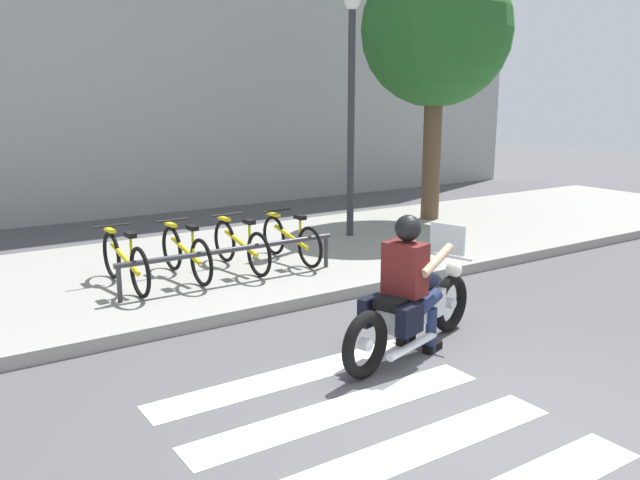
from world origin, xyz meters
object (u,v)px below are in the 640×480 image
bicycle_0 (125,261)px  street_lamp (351,96)px  bicycle_3 (291,239)px  tree_near_rack (436,32)px  motorcycle (413,309)px  rider (409,275)px  bike_rack (232,253)px  bicycle_1 (186,253)px  bicycle_2 (241,246)px

bicycle_0 → street_lamp: size_ratio=0.41×
bicycle_3 → tree_near_rack: bearing=19.0°
tree_near_rack → bicycle_0: bearing=-167.9°
motorcycle → bicycle_3: 3.41m
rider → tree_near_rack: bearing=45.3°
rider → tree_near_rack: size_ratio=0.28×
bike_rack → bicycle_1: bearing=126.6°
bike_rack → street_lamp: (3.04, 1.55, 1.98)m
bicycle_0 → bicycle_1: size_ratio=1.07×
rider → bicycle_3: 3.46m
bicycle_1 → bicycle_3: size_ratio=1.00×
bike_rack → tree_near_rack: bearing=20.2°
bicycle_0 → bicycle_2: 1.64m
rider → bicycle_2: bearing=92.5°
bike_rack → tree_near_rack: 6.46m
motorcycle → tree_near_rack: 7.41m
bicycle_2 → bike_rack: bearing=-126.5°
motorcycle → tree_near_rack: size_ratio=0.42×
rider → motorcycle: bearing=13.9°
bicycle_0 → bicycle_3: 2.46m
rider → bike_rack: rider is taller
street_lamp → tree_near_rack: 2.56m
bicycle_2 → bicycle_3: bearing=0.0°
motorcycle → bicycle_0: size_ratio=1.28×
rider → bike_rack: (-0.56, 2.83, -0.27)m
motorcycle → bicycle_3: size_ratio=1.37×
bicycle_2 → street_lamp: (2.63, 0.99, 2.05)m
bicycle_3 → street_lamp: street_lamp is taller
rider → bicycle_3: rider is taller
rider → bicycle_3: (0.67, 3.38, -0.34)m
motorcycle → street_lamp: (2.41, 4.36, 2.08)m
bicycle_1 → street_lamp: size_ratio=0.38×
bicycle_2 → tree_near_rack: 6.01m
bicycle_1 → street_lamp: street_lamp is taller
bicycle_0 → street_lamp: (4.27, 0.99, 2.04)m
rider → bicycle_2: rider is taller
bicycle_3 → tree_near_rack: tree_near_rack is taller
bicycle_3 → street_lamp: (1.81, 0.99, 2.06)m
bicycle_0 → tree_near_rack: tree_near_rack is taller
bicycle_1 → tree_near_rack: tree_near_rack is taller
rider → bicycle_0: 3.84m
bicycle_0 → tree_near_rack: size_ratio=0.33×
rider → tree_near_rack: 7.31m
motorcycle → street_lamp: street_lamp is taller
motorcycle → rider: size_ratio=1.51×
bicycle_2 → bike_rack: 0.69m
bicycle_2 → bicycle_1: bearing=-180.0°
bike_rack → street_lamp: street_lamp is taller
bicycle_1 → street_lamp: bearing=16.1°
bicycle_3 → street_lamp: 2.91m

